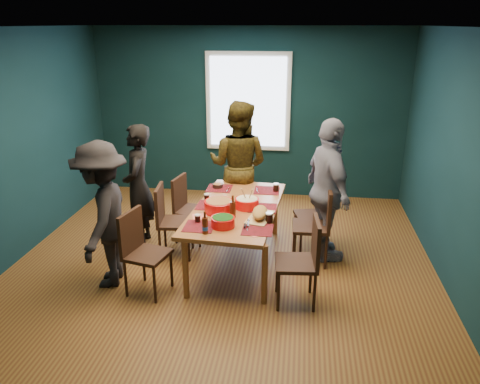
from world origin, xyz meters
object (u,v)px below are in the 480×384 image
object	(u,v)px
dining_table	(236,212)
chair_right_far	(318,209)
person_back	(238,165)
chair_left_near	(140,246)
chair_right_mid	(319,220)
bowl_herbs	(223,221)
bowl_salad	(219,206)
chair_right_near	(305,255)
person_right	(328,191)
cutting_board	(260,214)
person_near_left	(103,215)
person_far_left	(138,187)
chair_left_far	(186,204)
chair_left_mid	(168,216)
bowl_dumpling	(247,203)

from	to	relation	value
dining_table	chair_right_far	bearing A→B (deg)	33.82
chair_right_far	person_back	xyz separation A→B (m)	(-1.10, 0.55, 0.38)
chair_left_near	chair_right_mid	distance (m)	2.09
bowl_herbs	dining_table	bearing A→B (deg)	83.89
bowl_herbs	chair_right_far	bearing A→B (deg)	47.49
chair_right_far	bowl_salad	xyz separation A→B (m)	(-1.15, -0.73, 0.27)
bowl_herbs	bowl_salad	bearing A→B (deg)	105.94
chair_right_near	person_right	world-z (taller)	person_right
chair_left_near	cutting_board	size ratio (longest dim) A/B	1.57
chair_left_near	bowl_herbs	bearing A→B (deg)	26.92
person_near_left	bowl_herbs	distance (m)	1.29
chair_left_near	chair_right_near	xyz separation A→B (m)	(1.73, -0.00, 0.01)
bowl_herbs	chair_right_near	bearing A→B (deg)	-13.36
dining_table	chair_right_mid	bearing A→B (deg)	11.46
person_back	cutting_board	world-z (taller)	person_back
bowl_salad	chair_right_near	bearing A→B (deg)	-31.48
dining_table	person_right	world-z (taller)	person_right
chair_right_near	person_right	xyz separation A→B (m)	(0.25, 1.03, 0.33)
chair_right_near	person_near_left	xyz separation A→B (m)	(-2.16, 0.12, 0.27)
chair_right_near	cutting_board	world-z (taller)	chair_right_near
person_far_left	person_back	bearing A→B (deg)	113.96
chair_left_far	chair_left_mid	distance (m)	0.48
person_back	bowl_salad	xyz separation A→B (m)	(-0.05, -1.28, -0.10)
person_back	cutting_board	bearing A→B (deg)	118.64
person_far_left	bowl_herbs	size ratio (longest dim) A/B	6.26
bowl_salad	cutting_board	size ratio (longest dim) A/B	0.58
person_near_left	cutting_board	world-z (taller)	person_near_left
chair_left_near	bowl_herbs	xyz separation A→B (m)	(0.86, 0.20, 0.24)
bowl_salad	person_near_left	bearing A→B (deg)	-157.63
chair_right_near	person_far_left	world-z (taller)	person_far_left
dining_table	bowl_dumpling	bearing A→B (deg)	0.04
chair_left_mid	bowl_salad	xyz separation A→B (m)	(0.67, -0.24, 0.26)
chair_right_far	bowl_herbs	distance (m)	1.55
chair_right_far	person_back	world-z (taller)	person_back
chair_left_far	bowl_dumpling	bearing A→B (deg)	-21.08
chair_left_mid	person_near_left	world-z (taller)	person_near_left
chair_left_far	person_back	world-z (taller)	person_back
bowl_salad	bowl_herbs	xyz separation A→B (m)	(0.11, -0.40, -0.01)
chair_right_near	person_near_left	bearing A→B (deg)	171.35
chair_right_far	chair_right_near	distance (m)	1.34
chair_left_near	chair_right_far	xyz separation A→B (m)	(1.89, 1.33, -0.02)
chair_left_far	person_back	bearing A→B (deg)	54.38
bowl_salad	chair_left_far	bearing A→B (deg)	128.55
chair_left_near	chair_right_far	distance (m)	2.31
person_right	bowl_dumpling	bearing A→B (deg)	84.14
dining_table	cutting_board	bearing A→B (deg)	-40.81
chair_right_near	person_near_left	size ratio (longest dim) A/B	0.57
chair_right_far	chair_right_mid	size ratio (longest dim) A/B	0.93
chair_left_mid	chair_left_near	size ratio (longest dim) A/B	1.00
chair_left_near	chair_right_far	world-z (taller)	chair_left_near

